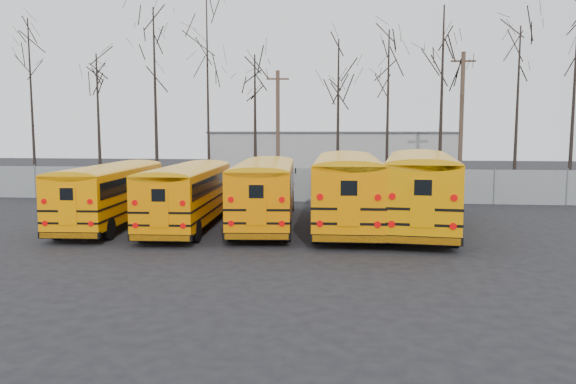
# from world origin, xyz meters

# --- Properties ---
(ground) EXTENTS (120.00, 120.00, 0.00)m
(ground) POSITION_xyz_m (0.00, 0.00, 0.00)
(ground) COLOR black
(ground) RESTS_ON ground
(fence) EXTENTS (40.00, 0.04, 2.00)m
(fence) POSITION_xyz_m (0.00, 12.00, 1.00)
(fence) COLOR gray
(fence) RESTS_ON ground
(distant_building) EXTENTS (22.00, 8.00, 4.00)m
(distant_building) POSITION_xyz_m (2.00, 32.00, 2.00)
(distant_building) COLOR #999895
(distant_building) RESTS_ON ground
(bus_a) EXTENTS (2.86, 10.11, 2.80)m
(bus_a) POSITION_xyz_m (-6.76, 2.45, 1.64)
(bus_a) COLOR black
(bus_a) RESTS_ON ground
(bus_b) EXTENTS (2.80, 10.18, 2.82)m
(bus_b) POSITION_xyz_m (-3.23, 2.38, 1.65)
(bus_b) COLOR black
(bus_b) RESTS_ON ground
(bus_c) EXTENTS (3.37, 10.83, 2.99)m
(bus_c) POSITION_xyz_m (0.00, 3.17, 1.75)
(bus_c) COLOR black
(bus_c) RESTS_ON ground
(bus_d) EXTENTS (2.93, 11.71, 3.26)m
(bus_d) POSITION_xyz_m (3.60, 3.35, 1.91)
(bus_d) COLOR black
(bus_d) RESTS_ON ground
(bus_e) EXTENTS (3.93, 12.14, 3.34)m
(bus_e) POSITION_xyz_m (6.75, 3.37, 1.96)
(bus_e) COLOR black
(bus_e) RESTS_ON ground
(utility_pole_left) EXTENTS (1.42, 0.35, 8.02)m
(utility_pole_left) POSITION_xyz_m (-0.89, 14.60, 4.12)
(utility_pole_left) COLOR #4C362B
(utility_pole_left) RESTS_ON ground
(utility_pole_right) EXTENTS (1.73, 0.30, 9.73)m
(utility_pole_right) POSITION_xyz_m (11.56, 20.02, 5.00)
(utility_pole_right) COLOR #4B382A
(utility_pole_right) RESTS_ON ground
(tree_0) EXTENTS (0.26, 0.26, 11.86)m
(tree_0) POSITION_xyz_m (-18.21, 15.75, 5.93)
(tree_0) COLOR black
(tree_0) RESTS_ON ground
(tree_1) EXTENTS (0.26, 0.26, 9.54)m
(tree_1) POSITION_xyz_m (-13.83, 16.64, 4.77)
(tree_1) COLOR black
(tree_1) RESTS_ON ground
(tree_2) EXTENTS (0.26, 0.26, 12.23)m
(tree_2) POSITION_xyz_m (-9.15, 15.16, 6.12)
(tree_2) COLOR black
(tree_2) RESTS_ON ground
(tree_3) EXTENTS (0.26, 0.26, 12.61)m
(tree_3) POSITION_xyz_m (-5.27, 13.94, 6.30)
(tree_3) COLOR black
(tree_3) RESTS_ON ground
(tree_4) EXTENTS (0.26, 0.26, 9.19)m
(tree_4) POSITION_xyz_m (-2.56, 15.73, 4.59)
(tree_4) COLOR black
(tree_4) RESTS_ON ground
(tree_5) EXTENTS (0.26, 0.26, 9.96)m
(tree_5) POSITION_xyz_m (2.93, 14.99, 4.98)
(tree_5) COLOR black
(tree_5) RESTS_ON ground
(tree_6) EXTENTS (0.26, 0.26, 10.63)m
(tree_6) POSITION_xyz_m (6.11, 15.77, 5.31)
(tree_6) COLOR black
(tree_6) RESTS_ON ground
(tree_7) EXTENTS (0.26, 0.26, 11.77)m
(tree_7) POSITION_xyz_m (9.27, 14.40, 5.89)
(tree_7) COLOR black
(tree_7) RESTS_ON ground
(tree_8) EXTENTS (0.26, 0.26, 10.50)m
(tree_8) POSITION_xyz_m (13.82, 14.62, 5.25)
(tree_8) COLOR black
(tree_8) RESTS_ON ground
(tree_9) EXTENTS (0.26, 0.26, 12.27)m
(tree_9) POSITION_xyz_m (17.12, 14.71, 6.14)
(tree_9) COLOR black
(tree_9) RESTS_ON ground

